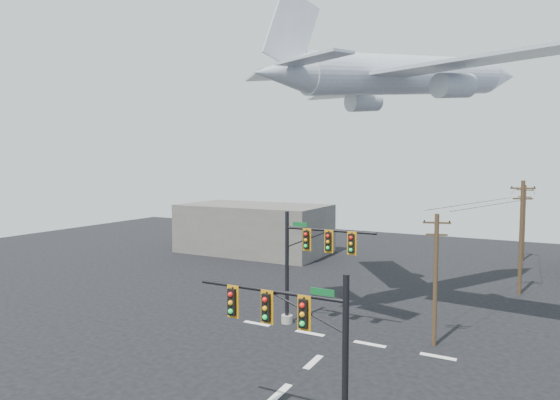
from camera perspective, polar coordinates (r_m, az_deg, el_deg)
The scene contains 9 objects.
lane_markings at distance 25.29m, azimuth 1.48°, elevation -21.25°, with size 14.00×21.20×0.01m.
signal_mast_near at distance 18.63m, azimuth 3.01°, elevation -17.66°, with size 6.74×0.77×6.97m.
signal_mast_far at distance 31.60m, azimuth 3.33°, elevation -7.70°, with size 6.64×0.86×7.78m.
utility_pole_a at distance 29.88m, azimuth 18.43°, elevation -8.93°, with size 1.58×0.49×8.02m.
utility_pole_b at distance 44.20m, azimuth 27.33°, elevation -3.84°, with size 1.92×0.65×9.65m.
utility_pole_c at distance 60.40m, azimuth 27.59°, elevation -2.28°, with size 1.73×0.64×8.70m.
power_lines at distance 44.34m, azimuth 26.13°, elevation 0.51°, with size 6.08×31.32×0.34m.
airliner at distance 35.99m, azimuth 15.20°, elevation 14.39°, with size 21.10×23.19×6.59m.
building_left at distance 59.01m, azimuth -3.17°, elevation -3.47°, with size 18.00×10.00×6.00m, color #635F57.
Camera 1 is at (10.10, -15.14, 10.88)m, focal length 30.00 mm.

